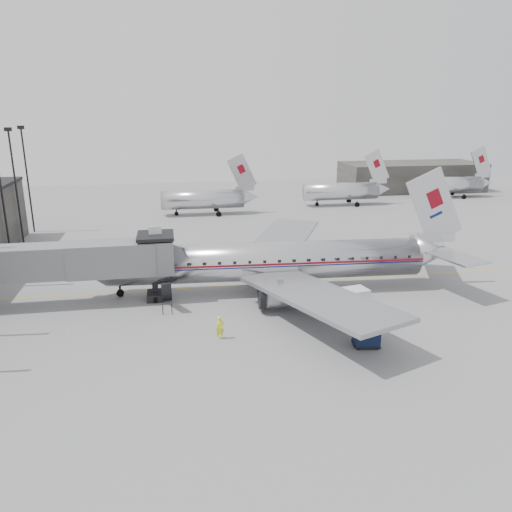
{
  "coord_description": "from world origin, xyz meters",
  "views": [
    {
      "loc": [
        -7.5,
        -42.31,
        17.9
      ],
      "look_at": [
        0.89,
        5.64,
        3.2
      ],
      "focal_mm": 35.0,
      "sensor_mm": 36.0,
      "label": 1
    }
  ],
  "objects_px": {
    "baggage_cart_navy": "(366,336)",
    "ramp_worker": "(220,328)",
    "airliner": "(274,261)",
    "service_van": "(344,301)"
  },
  "relations": [
    {
      "from": "baggage_cart_navy",
      "to": "ramp_worker",
      "type": "bearing_deg",
      "value": 170.45
    },
    {
      "from": "airliner",
      "to": "ramp_worker",
      "type": "height_order",
      "value": "airliner"
    },
    {
      "from": "baggage_cart_navy",
      "to": "airliner",
      "type": "bearing_deg",
      "value": 115.8
    },
    {
      "from": "airliner",
      "to": "ramp_worker",
      "type": "relative_size",
      "value": 20.51
    },
    {
      "from": "ramp_worker",
      "to": "service_van",
      "type": "bearing_deg",
      "value": 5.38
    },
    {
      "from": "service_van",
      "to": "baggage_cart_navy",
      "type": "xyz_separation_m",
      "value": [
        -0.54,
        -6.6,
        -0.28
      ]
    },
    {
      "from": "airliner",
      "to": "ramp_worker",
      "type": "distance_m",
      "value": 12.11
    },
    {
      "from": "baggage_cart_navy",
      "to": "ramp_worker",
      "type": "distance_m",
      "value": 11.47
    },
    {
      "from": "ramp_worker",
      "to": "airliner",
      "type": "bearing_deg",
      "value": 46.32
    },
    {
      "from": "ramp_worker",
      "to": "baggage_cart_navy",
      "type": "bearing_deg",
      "value": -27.28
    }
  ]
}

